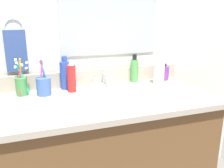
# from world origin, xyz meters

# --- Properties ---
(vanity_cabinet) EXTENTS (1.03, 0.49, 0.74)m
(vanity_cabinet) POSITION_xyz_m (0.00, 0.00, 0.37)
(vanity_cabinet) COLOR brown
(vanity_cabinet) RESTS_ON ground_plane
(countertop) EXTENTS (1.07, 0.54, 0.03)m
(countertop) POSITION_xyz_m (0.00, 0.00, 0.75)
(countertop) COLOR #B2A899
(countertop) RESTS_ON vanity_cabinet
(backsplash) EXTENTS (1.07, 0.02, 0.09)m
(backsplash) POSITION_xyz_m (0.00, 0.26, 0.81)
(backsplash) COLOR #B2A899
(backsplash) RESTS_ON countertop
(back_wall) EXTENTS (2.17, 0.04, 1.30)m
(back_wall) POSITION_xyz_m (0.00, 0.32, 0.65)
(back_wall) COLOR silver
(back_wall) RESTS_ON ground_plane
(mirror_panel) EXTENTS (0.60, 0.01, 0.56)m
(mirror_panel) POSITION_xyz_m (0.10, 0.30, 1.22)
(mirror_panel) COLOR #B2BCC6
(towel_ring) EXTENTS (0.10, 0.01, 0.10)m
(towel_ring) POSITION_xyz_m (-0.44, 0.30, 1.11)
(towel_ring) COLOR silver
(hand_towel) EXTENTS (0.11, 0.04, 0.22)m
(hand_towel) POSITION_xyz_m (-0.44, 0.28, 0.99)
(hand_towel) COLOR #334C8C
(sink_basin) EXTENTS (0.36, 0.36, 0.11)m
(sink_basin) POSITION_xyz_m (0.04, 0.02, 0.74)
(sink_basin) COLOR white
(sink_basin) RESTS_ON countertop
(faucet) EXTENTS (0.16, 0.10, 0.08)m
(faucet) POSITION_xyz_m (0.04, 0.21, 0.79)
(faucet) COLOR silver
(faucet) RESTS_ON countertop
(bottle_cream_purple) EXTENTS (0.06, 0.06, 0.10)m
(bottle_cream_purple) POSITION_xyz_m (0.44, 0.21, 0.81)
(bottle_cream_purple) COLOR #7A3899
(bottle_cream_purple) RESTS_ON countertop
(bottle_toner_green) EXTENTS (0.05, 0.05, 0.17)m
(bottle_toner_green) POSITION_xyz_m (0.24, 0.23, 0.84)
(bottle_toner_green) COLOR #4C9E4C
(bottle_toner_green) RESTS_ON countertop
(bottle_lotion_white) EXTENTS (0.07, 0.07, 0.16)m
(bottle_lotion_white) POSITION_xyz_m (0.36, 0.15, 0.84)
(bottle_lotion_white) COLOR white
(bottle_lotion_white) RESTS_ON countertop
(bottle_spray_red) EXTENTS (0.05, 0.05, 0.18)m
(bottle_spray_red) POSITION_xyz_m (-0.17, 0.16, 0.85)
(bottle_spray_red) COLOR red
(bottle_spray_red) RESTS_ON countertop
(bottle_shampoo_blue) EXTENTS (0.06, 0.06, 0.19)m
(bottle_shampoo_blue) POSITION_xyz_m (-0.19, 0.22, 0.85)
(bottle_shampoo_blue) COLOR #2D4CB2
(bottle_shampoo_blue) RESTS_ON countertop
(cup_green) EXTENTS (0.07, 0.09, 0.20)m
(cup_green) POSITION_xyz_m (-0.42, 0.18, 0.82)
(cup_green) COLOR #3F8C47
(cup_green) RESTS_ON countertop
(cup_blue_plastic) EXTENTS (0.08, 0.08, 0.19)m
(cup_blue_plastic) POSITION_xyz_m (-0.31, 0.15, 0.82)
(cup_blue_plastic) COLOR #3F66B7
(cup_blue_plastic) RESTS_ON countertop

